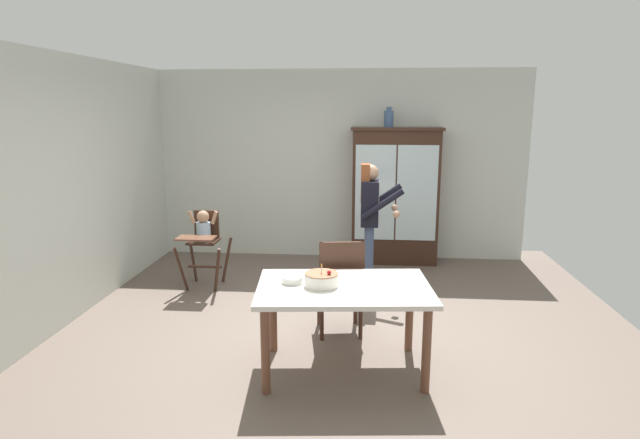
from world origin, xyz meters
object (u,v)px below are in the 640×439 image
(serving_bowl, at_px, (293,279))
(dining_chair_far_side, at_px, (341,281))
(china_cabinet, at_px, (395,196))
(birthday_cake, at_px, (322,279))
(ceramic_vase, at_px, (389,118))
(dining_table, at_px, (344,297))
(high_chair_with_toddler, at_px, (203,235))
(adult_person, at_px, (370,212))

(serving_bowl, xyz_separation_m, dining_chair_far_side, (0.37, 0.63, -0.21))
(china_cabinet, height_order, birthday_cake, china_cabinet)
(ceramic_vase, xyz_separation_m, dining_table, (-0.46, -3.26, -1.38))
(high_chair_with_toddler, xyz_separation_m, serving_bowl, (1.36, -1.93, 0.11))
(dining_table, xyz_separation_m, dining_chair_far_side, (-0.06, 0.67, -0.09))
(china_cabinet, distance_m, serving_bowl, 3.37)
(dining_table, distance_m, birthday_cake, 0.24)
(ceramic_vase, height_order, dining_chair_far_side, ceramic_vase)
(china_cabinet, distance_m, dining_chair_far_side, 2.69)
(adult_person, distance_m, dining_chair_far_side, 1.39)
(adult_person, xyz_separation_m, birthday_cake, (-0.40, -1.99, -0.17))
(china_cabinet, xyz_separation_m, ceramic_vase, (-0.11, 0.00, 1.06))
(adult_person, bearing_deg, dining_chair_far_side, 167.98)
(birthday_cake, relative_size, serving_bowl, 1.56)
(high_chair_with_toddler, relative_size, birthday_cake, 3.39)
(dining_table, bearing_deg, serving_bowl, 174.22)
(ceramic_vase, height_order, high_chair_with_toddler, ceramic_vase)
(china_cabinet, relative_size, dining_chair_far_side, 1.98)
(high_chair_with_toddler, distance_m, dining_table, 2.66)
(dining_table, relative_size, birthday_cake, 5.31)
(dining_table, xyz_separation_m, birthday_cake, (-0.18, -0.01, 0.15))
(birthday_cake, distance_m, dining_chair_far_side, 0.74)
(serving_bowl, bearing_deg, birthday_cake, -12.99)
(china_cabinet, height_order, ceramic_vase, ceramic_vase)
(high_chair_with_toddler, bearing_deg, dining_chair_far_side, -36.96)
(ceramic_vase, distance_m, adult_person, 1.68)
(adult_person, height_order, dining_chair_far_side, adult_person)
(china_cabinet, bearing_deg, serving_bowl, -107.32)
(adult_person, bearing_deg, dining_table, 173.72)
(high_chair_with_toddler, distance_m, dining_chair_far_side, 2.17)
(dining_chair_far_side, bearing_deg, dining_table, 86.14)
(dining_chair_far_side, bearing_deg, ceramic_vase, -110.19)
(ceramic_vase, distance_m, serving_bowl, 3.57)
(birthday_cake, distance_m, serving_bowl, 0.25)
(china_cabinet, relative_size, birthday_cake, 6.80)
(china_cabinet, distance_m, dining_table, 3.32)
(ceramic_vase, xyz_separation_m, serving_bowl, (-0.89, -3.22, -1.26))
(serving_bowl, bearing_deg, dining_table, -5.78)
(china_cabinet, bearing_deg, high_chair_with_toddler, -151.52)
(china_cabinet, bearing_deg, dining_table, -100.00)
(dining_chair_far_side, bearing_deg, adult_person, -110.98)
(dining_table, bearing_deg, ceramic_vase, 81.97)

